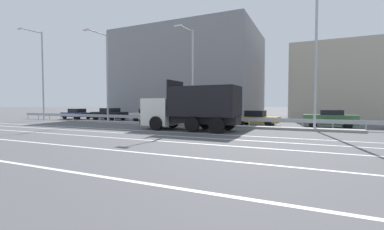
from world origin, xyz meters
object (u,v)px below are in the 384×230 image
parked_car_3 (195,115)px  street_lamp_0 (41,72)px  parked_car_4 (256,118)px  median_road_sign (156,110)px  dump_truck (180,113)px  street_lamp_1 (106,73)px  parked_car_5 (330,119)px  street_lamp_2 (192,72)px  parked_car_2 (151,115)px  parked_car_1 (109,114)px  parked_car_0 (77,114)px  street_lamp_3 (316,50)px

parked_car_3 → street_lamp_0: bearing=100.2°
parked_car_4 → median_road_sign: bearing=-68.3°
dump_truck → street_lamp_1: (-10.19, 3.14, 3.84)m
street_lamp_0 → parked_car_5: size_ratio=2.69×
street_lamp_2 → parked_car_2: size_ratio=1.74×
street_lamp_1 → parked_car_2: size_ratio=1.90×
street_lamp_1 → street_lamp_2: 9.71m
median_road_sign → parked_car_1: bearing=160.8°
street_lamp_0 → street_lamp_2: (19.43, 0.17, -1.06)m
street_lamp_2 → parked_car_0: 18.69m
parked_car_5 → parked_car_4: bearing=90.6°
street_lamp_0 → parked_car_0: 6.41m
street_lamp_0 → parked_car_4: street_lamp_0 is taller
street_lamp_1 → parked_car_1: bearing=127.7°
parked_car_1 → parked_car_5: (23.00, -0.13, 0.01)m
parked_car_4 → parked_car_5: (5.83, -0.00, 0.08)m
street_lamp_2 → street_lamp_3: (9.74, 0.08, 1.06)m
median_road_sign → parked_car_5: size_ratio=0.64×
street_lamp_3 → parked_car_1: size_ratio=2.55×
street_lamp_0 → street_lamp_2: size_ratio=1.25×
street_lamp_0 → parked_car_2: street_lamp_0 is taller
dump_truck → street_lamp_3: (9.26, 3.25, 4.48)m
dump_truck → street_lamp_3: size_ratio=0.71×
street_lamp_0 → parked_car_1: 9.44m
street_lamp_0 → parked_car_1: size_ratio=2.54×
parked_car_3 → parked_car_2: bearing=84.6°
street_lamp_2 → parked_car_2: bearing=151.9°
median_road_sign → parked_car_0: (-14.15, 3.26, -0.67)m
parked_car_0 → parked_car_1: (5.81, -0.36, 0.06)m
median_road_sign → street_lamp_0: bearing=-178.7°
street_lamp_0 → parked_car_3: street_lamp_0 is taller
parked_car_3 → parked_car_4: size_ratio=1.02×
median_road_sign → parked_car_1: 8.86m
street_lamp_3 → parked_car_3: street_lamp_3 is taller
parked_car_1 → dump_truck: bearing=-117.2°
street_lamp_1 → street_lamp_2: size_ratio=1.09×
street_lamp_2 → parked_car_5: size_ratio=2.16×
parked_car_0 → parked_car_1: bearing=-92.9°
parked_car_0 → parked_car_4: bearing=-90.5°
street_lamp_2 → street_lamp_0: bearing=-179.5°
dump_truck → street_lamp_0: (-19.91, 2.99, 4.48)m
street_lamp_2 → parked_car_3: bearing=107.8°
street_lamp_2 → parked_car_0: bearing=169.1°
street_lamp_2 → dump_truck: bearing=-81.3°
street_lamp_0 → parked_car_3: (18.49, 3.08, -4.95)m
parked_car_2 → parked_car_3: parked_car_3 is taller
street_lamp_0 → parked_car_0: bearing=67.5°
dump_truck → parked_car_0: (-18.41, 6.62, -0.59)m
street_lamp_1 → parked_car_1: street_lamp_1 is taller
parked_car_0 → parked_car_5: (28.81, -0.49, 0.08)m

